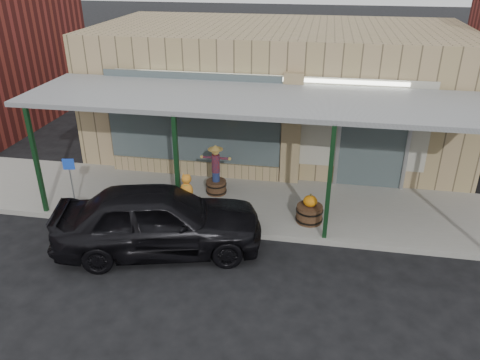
% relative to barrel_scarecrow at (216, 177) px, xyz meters
% --- Properties ---
extents(ground, '(120.00, 120.00, 0.00)m').
position_rel_barrel_scarecrow_xyz_m(ground, '(1.27, -3.94, -0.64)').
color(ground, black).
rests_on(ground, ground).
extents(sidewalk, '(40.00, 3.20, 0.15)m').
position_rel_barrel_scarecrow_xyz_m(sidewalk, '(1.27, -0.34, -0.57)').
color(sidewalk, gray).
rests_on(sidewalk, ground).
extents(storefront, '(12.00, 6.25, 4.20)m').
position_rel_barrel_scarecrow_xyz_m(storefront, '(1.27, 4.22, 1.45)').
color(storefront, '#9D8460').
rests_on(storefront, ground).
extents(awning, '(12.00, 3.00, 3.04)m').
position_rel_barrel_scarecrow_xyz_m(awning, '(1.27, -0.38, 2.37)').
color(awning, slate).
rests_on(awning, ground).
extents(block_buildings_near, '(61.00, 8.00, 8.00)m').
position_rel_barrel_scarecrow_xyz_m(block_buildings_near, '(3.28, 5.26, 3.12)').
color(block_buildings_near, maroon).
rests_on(block_buildings_near, ground).
extents(barrel_scarecrow, '(0.88, 0.69, 1.46)m').
position_rel_barrel_scarecrow_xyz_m(barrel_scarecrow, '(0.00, 0.00, 0.00)').
color(barrel_scarecrow, '#4E341F').
rests_on(barrel_scarecrow, sidewalk).
extents(barrel_pumpkin, '(0.77, 0.77, 0.78)m').
position_rel_barrel_scarecrow_xyz_m(barrel_pumpkin, '(2.67, -1.12, -0.22)').
color(barrel_pumpkin, '#4E341F').
rests_on(barrel_pumpkin, sidewalk).
extents(handicap_sign, '(0.30, 0.08, 1.45)m').
position_rel_barrel_scarecrow_xyz_m(handicap_sign, '(-3.51, -1.54, 0.44)').
color(handicap_sign, gray).
rests_on(handicap_sign, sidewalk).
extents(parked_sedan, '(5.06, 3.01, 1.61)m').
position_rel_barrel_scarecrow_xyz_m(parked_sedan, '(-0.72, -2.75, 0.16)').
color(parked_sedan, black).
rests_on(parked_sedan, ground).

